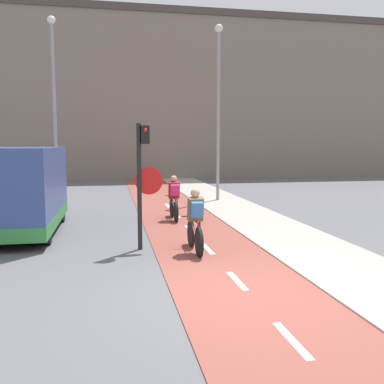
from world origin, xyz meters
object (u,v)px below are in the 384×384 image
at_px(traffic_light_pole, 143,172).
at_px(street_lamp_far, 54,92).
at_px(van, 19,191).
at_px(street_lamp_sidewalk, 218,97).
at_px(cyclist_far, 174,199).
at_px(cyclist_near, 195,223).

xyz_separation_m(traffic_light_pole, street_lamp_far, (-3.19, 9.87, 2.97)).
bearing_deg(traffic_light_pole, van, 142.43).
xyz_separation_m(street_lamp_sidewalk, van, (-7.39, -5.78, -3.45)).
height_order(street_lamp_far, street_lamp_sidewalk, street_lamp_far).
relative_size(street_lamp_sidewalk, cyclist_far, 4.60).
xyz_separation_m(cyclist_near, cyclist_far, (0.14, 4.42, -0.00)).
bearing_deg(cyclist_near, street_lamp_far, 112.80).
height_order(street_lamp_sidewalk, van, street_lamp_sidewalk).
bearing_deg(street_lamp_sidewalk, traffic_light_pole, -115.51).
distance_m(street_lamp_far, street_lamp_sidewalk, 7.35).
height_order(cyclist_far, van, van).
height_order(cyclist_near, van, van).
bearing_deg(cyclist_near, van, 145.44).
relative_size(traffic_light_pole, street_lamp_far, 0.38).
bearing_deg(van, street_lamp_sidewalk, 38.04).
xyz_separation_m(cyclist_far, van, (-4.72, -1.27, 0.50)).
relative_size(cyclist_near, cyclist_far, 1.01).
bearing_deg(cyclist_far, traffic_light_pole, -108.93).
relative_size(traffic_light_pole, cyclist_far, 1.82).
bearing_deg(cyclist_near, street_lamp_sidewalk, 72.54).
xyz_separation_m(street_lamp_sidewalk, cyclist_far, (-2.68, -4.52, -3.95)).
relative_size(cyclist_near, van, 0.34).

